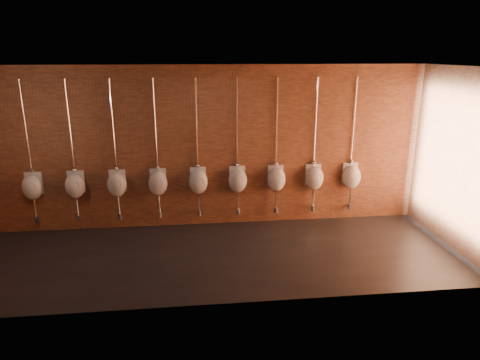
{
  "coord_description": "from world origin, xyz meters",
  "views": [
    {
      "loc": [
        -0.38,
        -6.79,
        3.41
      ],
      "look_at": [
        0.49,
        0.9,
        1.1
      ],
      "focal_mm": 32.0,
      "sensor_mm": 36.0,
      "label": 1
    }
  ],
  "objects_px": {
    "urinal_0": "(32,186)",
    "urinal_6": "(276,179)",
    "urinal_7": "(314,177)",
    "urinal_1": "(75,185)",
    "urinal_3": "(158,182)",
    "urinal_8": "(351,176)",
    "urinal_2": "(117,184)",
    "urinal_5": "(238,180)",
    "urinal_4": "(198,181)"
  },
  "relations": [
    {
      "from": "urinal_1",
      "to": "urinal_8",
      "type": "bearing_deg",
      "value": 0.0
    },
    {
      "from": "urinal_4",
      "to": "urinal_5",
      "type": "relative_size",
      "value": 1.0
    },
    {
      "from": "urinal_4",
      "to": "urinal_5",
      "type": "bearing_deg",
      "value": 0.0
    },
    {
      "from": "urinal_7",
      "to": "urinal_6",
      "type": "bearing_deg",
      "value": 180.0
    },
    {
      "from": "urinal_0",
      "to": "urinal_7",
      "type": "bearing_deg",
      "value": 0.0
    },
    {
      "from": "urinal_3",
      "to": "urinal_6",
      "type": "height_order",
      "value": "same"
    },
    {
      "from": "urinal_7",
      "to": "urinal_4",
      "type": "bearing_deg",
      "value": 180.0
    },
    {
      "from": "urinal_4",
      "to": "urinal_3",
      "type": "bearing_deg",
      "value": 180.0
    },
    {
      "from": "urinal_3",
      "to": "urinal_8",
      "type": "relative_size",
      "value": 1.0
    },
    {
      "from": "urinal_3",
      "to": "urinal_7",
      "type": "relative_size",
      "value": 1.0
    },
    {
      "from": "urinal_1",
      "to": "urinal_5",
      "type": "xyz_separation_m",
      "value": [
        3.15,
        0.0,
        0.0
      ]
    },
    {
      "from": "urinal_2",
      "to": "urinal_5",
      "type": "bearing_deg",
      "value": 0.0
    },
    {
      "from": "urinal_4",
      "to": "urinal_7",
      "type": "relative_size",
      "value": 1.0
    },
    {
      "from": "urinal_5",
      "to": "urinal_8",
      "type": "distance_m",
      "value": 2.36
    },
    {
      "from": "urinal_0",
      "to": "urinal_7",
      "type": "distance_m",
      "value": 5.52
    },
    {
      "from": "urinal_1",
      "to": "urinal_6",
      "type": "xyz_separation_m",
      "value": [
        3.94,
        0.0,
        0.0
      ]
    },
    {
      "from": "urinal_1",
      "to": "urinal_6",
      "type": "height_order",
      "value": "same"
    },
    {
      "from": "urinal_7",
      "to": "urinal_5",
      "type": "bearing_deg",
      "value": 180.0
    },
    {
      "from": "urinal_1",
      "to": "urinal_3",
      "type": "xyz_separation_m",
      "value": [
        1.58,
        0.0,
        0.0
      ]
    },
    {
      "from": "urinal_0",
      "to": "urinal_8",
      "type": "distance_m",
      "value": 6.31
    },
    {
      "from": "urinal_1",
      "to": "urinal_7",
      "type": "bearing_deg",
      "value": 0.0
    },
    {
      "from": "urinal_8",
      "to": "urinal_3",
      "type": "bearing_deg",
      "value": 180.0
    },
    {
      "from": "urinal_7",
      "to": "urinal_8",
      "type": "height_order",
      "value": "same"
    },
    {
      "from": "urinal_5",
      "to": "urinal_6",
      "type": "height_order",
      "value": "same"
    },
    {
      "from": "urinal_0",
      "to": "urinal_7",
      "type": "height_order",
      "value": "same"
    },
    {
      "from": "urinal_1",
      "to": "urinal_6",
      "type": "relative_size",
      "value": 1.0
    },
    {
      "from": "urinal_0",
      "to": "urinal_3",
      "type": "xyz_separation_m",
      "value": [
        2.36,
        0.0,
        0.0
      ]
    },
    {
      "from": "urinal_2",
      "to": "urinal_8",
      "type": "height_order",
      "value": "same"
    },
    {
      "from": "urinal_1",
      "to": "urinal_5",
      "type": "bearing_deg",
      "value": 0.0
    },
    {
      "from": "urinal_4",
      "to": "urinal_6",
      "type": "relative_size",
      "value": 1.0
    },
    {
      "from": "urinal_6",
      "to": "urinal_0",
      "type": "bearing_deg",
      "value": 180.0
    },
    {
      "from": "urinal_0",
      "to": "urinal_6",
      "type": "distance_m",
      "value": 4.73
    },
    {
      "from": "urinal_3",
      "to": "urinal_8",
      "type": "bearing_deg",
      "value": 0.0
    },
    {
      "from": "urinal_3",
      "to": "urinal_5",
      "type": "distance_m",
      "value": 1.58
    },
    {
      "from": "urinal_0",
      "to": "urinal_4",
      "type": "height_order",
      "value": "same"
    },
    {
      "from": "urinal_0",
      "to": "urinal_1",
      "type": "bearing_deg",
      "value": 0.0
    },
    {
      "from": "urinal_2",
      "to": "urinal_4",
      "type": "relative_size",
      "value": 1.0
    },
    {
      "from": "urinal_2",
      "to": "urinal_5",
      "type": "distance_m",
      "value": 2.36
    },
    {
      "from": "urinal_7",
      "to": "urinal_0",
      "type": "bearing_deg",
      "value": 180.0
    },
    {
      "from": "urinal_0",
      "to": "urinal_4",
      "type": "bearing_deg",
      "value": 0.0
    },
    {
      "from": "urinal_2",
      "to": "urinal_3",
      "type": "distance_m",
      "value": 0.79
    },
    {
      "from": "urinal_3",
      "to": "urinal_6",
      "type": "relative_size",
      "value": 1.0
    },
    {
      "from": "urinal_6",
      "to": "urinal_7",
      "type": "xyz_separation_m",
      "value": [
        0.79,
        0.0,
        0.0
      ]
    },
    {
      "from": "urinal_2",
      "to": "urinal_6",
      "type": "bearing_deg",
      "value": 0.0
    },
    {
      "from": "urinal_3",
      "to": "urinal_6",
      "type": "bearing_deg",
      "value": 0.0
    },
    {
      "from": "urinal_0",
      "to": "urinal_6",
      "type": "xyz_separation_m",
      "value": [
        4.73,
        0.0,
        0.0
      ]
    },
    {
      "from": "urinal_1",
      "to": "urinal_3",
      "type": "relative_size",
      "value": 1.0
    },
    {
      "from": "urinal_1",
      "to": "urinal_8",
      "type": "height_order",
      "value": "same"
    },
    {
      "from": "urinal_0",
      "to": "urinal_5",
      "type": "distance_m",
      "value": 3.94
    },
    {
      "from": "urinal_6",
      "to": "urinal_4",
      "type": "bearing_deg",
      "value": 180.0
    }
  ]
}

